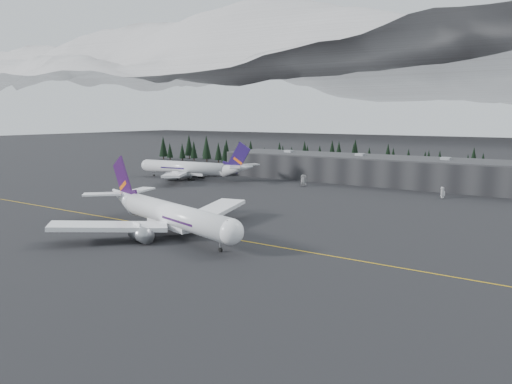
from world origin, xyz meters
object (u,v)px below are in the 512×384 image
Objects in this scene: gse_vehicle_a at (303,185)px; gse_vehicle_b at (443,196)px; jet_main at (165,213)px; terminal at (380,170)px; jet_parked at (194,168)px.

gse_vehicle_a is 1.16× the size of gse_vehicle_b.
gse_vehicle_a is 61.14m from gse_vehicle_b.
jet_main reaches higher than gse_vehicle_b.
terminal is 39.33m from gse_vehicle_a.
gse_vehicle_a is (-24.50, -30.26, -5.56)m from terminal.
terminal is 34.79× the size of gse_vehicle_b.
terminal is at bearing 100.82° from jet_main.
jet_main reaches higher than gse_vehicle_a.
gse_vehicle_b is at bearing -38.73° from terminal.
jet_parked reaches higher than gse_vehicle_a.
gse_vehicle_b is at bearing -23.02° from gse_vehicle_a.
terminal reaches higher than gse_vehicle_a.
jet_parked is at bearing 165.10° from gse_vehicle_a.
gse_vehicle_a is (57.85, 9.11, -4.81)m from jet_parked.
gse_vehicle_a is at bearing -129.00° from terminal.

